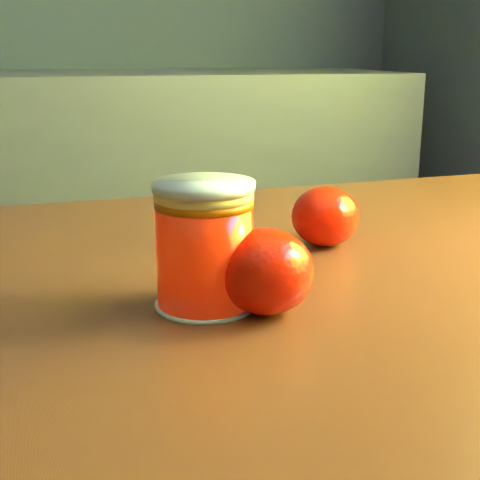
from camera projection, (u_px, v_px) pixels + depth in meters
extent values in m
cube|color=brown|center=(279.00, 287.00, 0.64)|extent=(1.06, 0.78, 0.04)
cylinder|color=#582D16|center=(451.00, 411.00, 1.15)|extent=(0.05, 0.05, 0.72)
cylinder|color=#FF2305|center=(205.00, 253.00, 0.53)|extent=(0.08, 0.08, 0.09)
cylinder|color=#FFCF68|center=(204.00, 195.00, 0.51)|extent=(0.08, 0.08, 0.01)
cylinder|color=silver|center=(204.00, 187.00, 0.51)|extent=(0.08, 0.08, 0.00)
ellipsoid|color=#FF1D05|center=(265.00, 271.00, 0.52)|extent=(0.10, 0.10, 0.07)
ellipsoid|color=#FF1D05|center=(325.00, 216.00, 0.70)|extent=(0.09, 0.09, 0.06)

